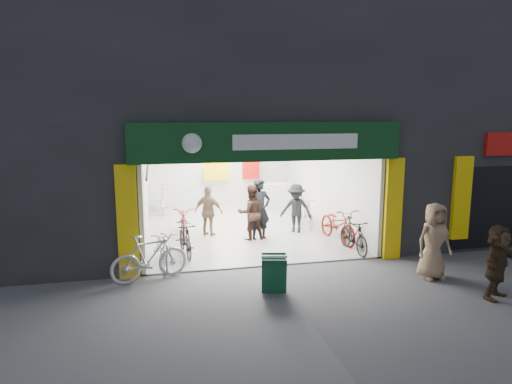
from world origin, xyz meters
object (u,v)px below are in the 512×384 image
object	(u,v)px
bike_right_front	(353,236)
sandwich_board	(274,273)
pedestrian_near	(434,241)
parked_bike	(150,257)
bike_left_front	(163,248)

from	to	relation	value
bike_right_front	sandwich_board	xyz separation A→B (m)	(-2.79, -2.23, -0.04)
bike_right_front	pedestrian_near	size ratio (longest dim) A/B	0.91
pedestrian_near	sandwich_board	size ratio (longest dim) A/B	2.20
bike_right_front	sandwich_board	world-z (taller)	bike_right_front
parked_bike	bike_right_front	bearing A→B (deg)	-99.47
bike_right_front	pedestrian_near	bearing A→B (deg)	-68.45
bike_right_front	sandwich_board	size ratio (longest dim) A/B	2.00
bike_left_front	bike_right_front	world-z (taller)	bike_right_front
bike_right_front	bike_left_front	bearing A→B (deg)	178.07
sandwich_board	bike_right_front	bearing A→B (deg)	51.93
parked_bike	sandwich_board	xyz separation A→B (m)	(2.51, -1.33, -0.10)
bike_left_front	parked_bike	bearing A→B (deg)	-114.16
pedestrian_near	bike_left_front	bearing A→B (deg)	155.96
bike_right_front	sandwich_board	bearing A→B (deg)	-143.35
sandwich_board	pedestrian_near	bearing A→B (deg)	14.37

